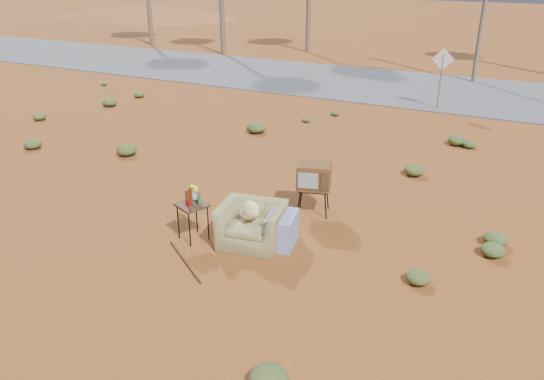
% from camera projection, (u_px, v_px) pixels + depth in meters
% --- Properties ---
extents(ground, '(140.00, 140.00, 0.00)m').
position_uv_depth(ground, '(231.00, 244.00, 10.15)').
color(ground, brown).
rests_on(ground, ground).
extents(highway, '(140.00, 7.00, 0.04)m').
position_uv_depth(highway, '(415.00, 88.00, 22.40)').
color(highway, '#565659').
rests_on(highway, ground).
extents(dirt_mound, '(26.00, 18.00, 2.00)m').
position_uv_depth(dirt_mound, '(146.00, 17.00, 50.45)').
color(dirt_mound, brown).
rests_on(dirt_mound, ground).
extents(armchair, '(1.52, 1.16, 1.05)m').
position_uv_depth(armchair, '(257.00, 220.00, 9.99)').
color(armchair, olive).
rests_on(armchair, ground).
extents(tv_unit, '(0.82, 0.72, 1.12)m').
position_uv_depth(tv_unit, '(314.00, 177.00, 11.08)').
color(tv_unit, black).
rests_on(tv_unit, ground).
extents(side_table, '(0.68, 0.68, 1.04)m').
position_uv_depth(side_table, '(192.00, 202.00, 10.08)').
color(side_table, '#372314').
rests_on(side_table, ground).
extents(rusty_bar, '(1.31, 0.94, 0.04)m').
position_uv_depth(rusty_bar, '(185.00, 261.00, 9.53)').
color(rusty_bar, '#4C2414').
rests_on(rusty_bar, ground).
extents(road_sign, '(0.78, 0.06, 2.19)m').
position_uv_depth(road_sign, '(442.00, 68.00, 18.73)').
color(road_sign, brown).
rests_on(road_sign, ground).
extents(scrub_patch, '(17.49, 8.07, 0.33)m').
position_uv_depth(scrub_patch, '(291.00, 160.00, 14.04)').
color(scrub_patch, '#485625').
rests_on(scrub_patch, ground).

